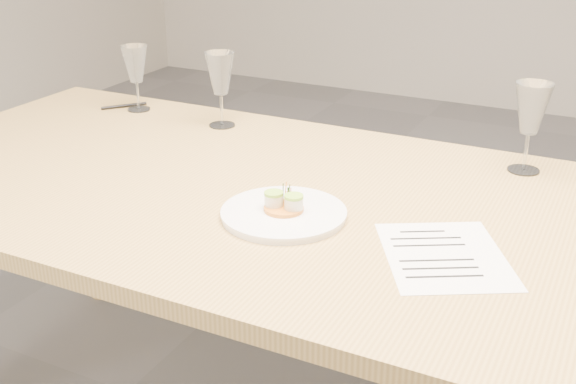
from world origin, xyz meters
The scene contains 7 objects.
dining_table centered at (0.00, 0.00, 0.68)m, with size 2.40×1.00×0.75m.
dinner_plate centered at (-0.08, -0.12, 0.76)m, with size 0.26×0.26×0.07m.
recipe_sheet centered at (0.27, -0.14, 0.75)m, with size 0.33×0.35×0.00m.
ballpoint_pen centered at (-0.89, 0.38, 0.76)m, with size 0.10×0.12×0.01m.
wine_glass_0 centered at (-0.83, 0.37, 0.89)m, with size 0.08×0.08×0.20m.
wine_glass_1 centered at (-0.52, 0.35, 0.90)m, with size 0.09×0.09×0.21m.
wine_glass_2 centered at (0.32, 0.38, 0.90)m, with size 0.09×0.09×0.22m.
Camera 1 is at (0.54, -1.34, 1.39)m, focal length 45.00 mm.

